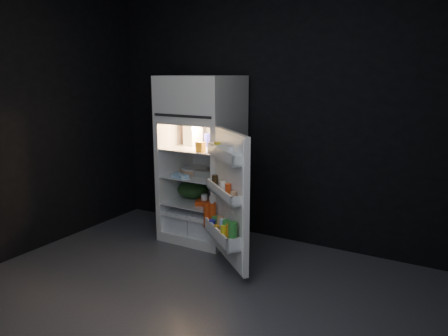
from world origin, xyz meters
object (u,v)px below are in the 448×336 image
Objects in this scene: egg_carton at (207,174)px; fridge_door at (228,201)px; refrigerator at (203,153)px; yogurt_tray at (209,203)px; milk_jug at (193,135)px.

fridge_door is at bearing -47.42° from egg_carton.
egg_carton is (-0.53, 0.50, 0.08)m from fridge_door.
refrigerator is 0.95m from fridge_door.
fridge_door reaches higher than yogurt_tray.
egg_carton is (0.27, -0.13, -0.38)m from milk_jug.
yogurt_tray is at bearing -27.57° from egg_carton.
refrigerator is 6.57× the size of egg_carton.
yogurt_tray is at bearing -40.75° from refrigerator.
fridge_door is 4.51× the size of yogurt_tray.
yogurt_tray is (-0.50, 0.48, -0.23)m from fridge_door.
refrigerator is 6.58× the size of yogurt_tray.
yogurt_tray is at bearing 136.05° from fridge_door.
fridge_door is 5.08× the size of milk_jug.
refrigerator is 0.55m from yogurt_tray.
refrigerator is 7.42× the size of milk_jug.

